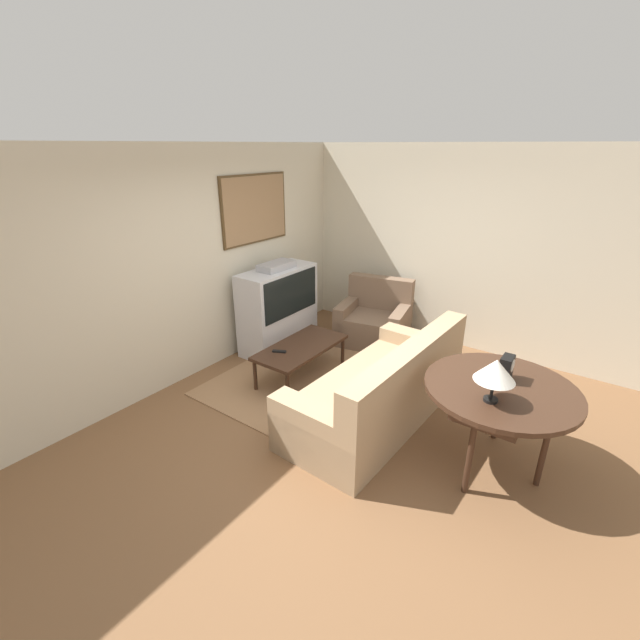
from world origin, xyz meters
TOP-DOWN VIEW (x-y plane):
  - ground_plane at (0.00, 0.00)m, footprint 12.00×12.00m
  - wall_back at (0.02, 2.13)m, footprint 12.00×0.10m
  - wall_right at (2.63, 0.00)m, footprint 0.06×12.00m
  - area_rug at (0.64, 0.86)m, footprint 2.43×1.87m
  - tv at (1.04, 1.74)m, footprint 1.16×0.49m
  - couch at (0.36, -0.24)m, footprint 2.23×1.04m
  - armchair at (1.98, 0.75)m, footprint 0.98×1.09m
  - coffee_table at (0.54, 0.95)m, footprint 1.20×0.59m
  - console_table at (0.29, -1.38)m, footprint 1.25×1.25m
  - table_lamp at (0.01, -1.36)m, footprint 0.31×0.31m
  - mantel_clock at (0.42, -1.36)m, footprint 0.16×0.10m
  - remote at (0.25, 1.05)m, footprint 0.11×0.16m

SIDE VIEW (x-z plane):
  - ground_plane at x=0.00m, z-range 0.00..0.00m
  - area_rug at x=0.64m, z-range 0.00..0.01m
  - armchair at x=1.98m, z-range -0.15..0.75m
  - couch at x=0.36m, z-range -0.15..0.78m
  - coffee_table at x=0.54m, z-range 0.18..0.61m
  - remote at x=0.25m, z-range 0.43..0.45m
  - tv at x=1.04m, z-range -0.03..1.20m
  - console_table at x=0.29m, z-range 0.34..1.15m
  - mantel_clock at x=0.42m, z-range 0.81..1.03m
  - table_lamp at x=0.01m, z-range 0.90..1.26m
  - wall_right at x=2.63m, z-range 0.00..2.70m
  - wall_back at x=0.02m, z-range 0.01..2.71m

